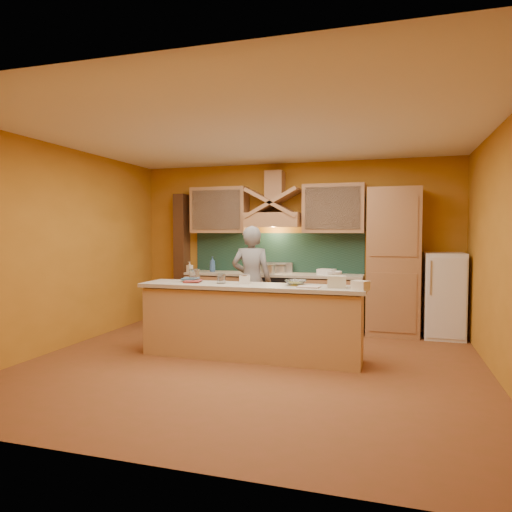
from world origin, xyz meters
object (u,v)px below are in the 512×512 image
(kitchen_scale, at_px, (245,280))
(mixing_bowl, at_px, (296,283))
(person, at_px, (251,281))
(stove, at_px, (273,301))
(fridge, at_px, (444,295))

(kitchen_scale, distance_m, mixing_bowl, 0.66)
(person, relative_size, mixing_bowl, 6.32)
(person, height_order, mixing_bowl, person)
(stove, bearing_deg, person, -101.86)
(person, bearing_deg, fridge, -171.64)
(fridge, height_order, mixing_bowl, fridge)
(person, relative_size, kitchen_scale, 12.84)
(person, xyz_separation_m, kitchen_scale, (0.25, -1.12, 0.14))
(stove, height_order, kitchen_scale, kitchen_scale)
(stove, xyz_separation_m, person, (-0.15, -0.72, 0.41))
(stove, bearing_deg, mixing_bowl, -66.98)
(stove, relative_size, person, 0.53)
(mixing_bowl, bearing_deg, kitchen_scale, -176.29)
(stove, height_order, person, person)
(fridge, bearing_deg, mixing_bowl, -136.99)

